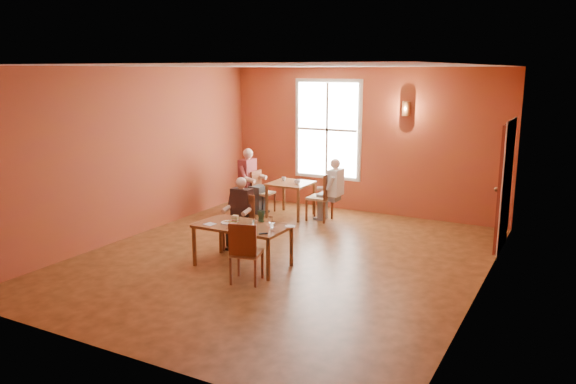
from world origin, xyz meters
The scene contains 30 objects.
ground centered at (0.00, 0.00, 0.00)m, with size 6.00×7.00×0.01m, color brown.
wall_back centered at (0.00, 3.50, 1.50)m, with size 6.00×0.04×3.00m, color brown.
wall_front centered at (0.00, -3.50, 1.50)m, with size 6.00×0.04×3.00m, color brown.
wall_left centered at (-3.00, 0.00, 1.50)m, with size 0.04×7.00×3.00m, color brown.
wall_right centered at (3.00, 0.00, 1.50)m, with size 0.04×7.00×3.00m, color brown.
ceiling centered at (0.00, 0.00, 3.00)m, with size 6.00×7.00×0.04m, color white.
window centered at (-0.80, 3.45, 1.70)m, with size 1.36×0.10×1.96m, color white.
door centered at (2.94, 2.30, 1.05)m, with size 0.12×1.04×2.10m, color maroon.
wall_sconce centered at (0.90, 3.40, 2.20)m, with size 0.16×0.16×0.28m, color brown.
main_table centered at (-0.37, -0.57, 0.33)m, with size 1.39×0.78×0.65m, color brown, non-canonical shape.
chair_diner_main centered at (-0.87, 0.08, 0.46)m, with size 0.40×0.40×0.91m, color #4D2818, non-canonical shape.
diner_main centered at (-0.87, 0.05, 0.57)m, with size 0.46×0.46×1.14m, color black, non-canonical shape.
chair_empty centered at (0.04, -1.10, 0.45)m, with size 0.39×0.39×0.89m, color #522A19, non-canonical shape.
plate_food centered at (-0.60, -0.59, 0.67)m, with size 0.25×0.25×0.03m, color white.
sandwich centered at (-0.52, -0.54, 0.70)m, with size 0.09×0.08×0.10m, color tan.
goblet_a centered at (0.09, -0.51, 0.74)m, with size 0.07×0.07×0.18m, color white, non-canonical shape.
goblet_b centered at (0.23, -0.69, 0.73)m, with size 0.07×0.07×0.17m, color white, non-canonical shape.
goblet_c centered at (-0.06, -0.72, 0.74)m, with size 0.07×0.07×0.18m, color white, non-canonical shape.
menu_stand centered at (-0.21, -0.28, 0.74)m, with size 0.10×0.05×0.17m, color #1E3B22.
knife centered at (-0.39, -0.85, 0.65)m, with size 0.20×0.02×0.00m, color white.
napkin centered at (-0.82, -0.77, 0.65)m, with size 0.16×0.16×0.01m, color silver.
side_plate centered at (0.31, -0.32, 0.66)m, with size 0.16×0.16×0.01m, color silver.
sunglasses centered at (0.15, -0.83, 0.66)m, with size 0.13×0.04×0.02m, color black.
second_table centered at (-1.14, 2.42, 0.35)m, with size 0.80×0.80×0.70m, color brown, non-canonical shape.
chair_diner_white centered at (-0.49, 2.42, 0.48)m, with size 0.42×0.42×0.96m, color #5B2E13, non-canonical shape.
diner_white centered at (-0.46, 2.42, 0.60)m, with size 0.48×0.48×1.21m, color silver, non-canonical shape.
chair_diner_maroon centered at (-1.79, 2.42, 0.44)m, with size 0.39×0.39×0.88m, color brown, non-canonical shape.
diner_maroon centered at (-1.82, 2.42, 0.65)m, with size 0.52×0.52×1.30m, color maroon, non-canonical shape.
cup_a centered at (-0.95, 2.35, 0.75)m, with size 0.12×0.12×0.09m, color white.
cup_b centered at (-1.35, 2.51, 0.74)m, with size 0.09×0.09×0.08m, color silver.
Camera 1 is at (4.11, -7.43, 2.94)m, focal length 35.00 mm.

